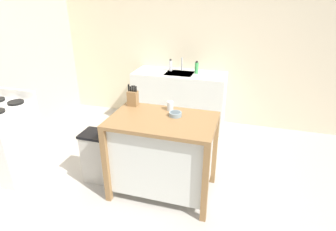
% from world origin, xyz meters
% --- Properties ---
extents(ground_plane, '(5.88, 5.88, 0.00)m').
position_xyz_m(ground_plane, '(0.00, 0.00, 0.00)').
color(ground_plane, '#ADA8A0').
rests_on(ground_plane, ground).
extents(wall_back, '(4.88, 0.10, 2.60)m').
position_xyz_m(wall_back, '(0.00, 2.25, 1.30)').
color(wall_back, beige).
rests_on(wall_back, ground).
extents(wall_left, '(0.10, 2.85, 2.60)m').
position_xyz_m(wall_left, '(-2.44, 0.82, 1.30)').
color(wall_left, beige).
rests_on(wall_left, ground).
extents(kitchen_island, '(1.11, 0.71, 0.91)m').
position_xyz_m(kitchen_island, '(0.04, 0.13, 0.51)').
color(kitchen_island, olive).
rests_on(kitchen_island, ground).
extents(knife_block, '(0.11, 0.09, 0.25)m').
position_xyz_m(knife_block, '(-0.40, 0.38, 1.01)').
color(knife_block, olive).
rests_on(knife_block, kitchen_island).
extents(bowl_stoneware_deep, '(0.13, 0.13, 0.04)m').
position_xyz_m(bowl_stoneware_deep, '(0.15, 0.23, 0.94)').
color(bowl_stoneware_deep, gray).
rests_on(bowl_stoneware_deep, kitchen_island).
extents(drinking_cup, '(0.07, 0.07, 0.10)m').
position_xyz_m(drinking_cup, '(0.05, 0.37, 0.96)').
color(drinking_cup, silver).
rests_on(drinking_cup, kitchen_island).
extents(trash_bin, '(0.36, 0.28, 0.63)m').
position_xyz_m(trash_bin, '(-0.76, 0.12, 0.32)').
color(trash_bin, '#B7B2A8').
rests_on(trash_bin, ground).
extents(sink_counter, '(1.50, 0.60, 0.91)m').
position_xyz_m(sink_counter, '(-0.23, 1.90, 0.46)').
color(sink_counter, silver).
rests_on(sink_counter, ground).
extents(sink_faucet, '(0.02, 0.02, 0.22)m').
position_xyz_m(sink_faucet, '(-0.23, 2.04, 1.02)').
color(sink_faucet, '#B7BCC1').
rests_on(sink_faucet, sink_counter).
extents(bottle_hand_soap, '(0.06, 0.06, 0.20)m').
position_xyz_m(bottle_hand_soap, '(-0.41, 1.97, 1.00)').
color(bottle_hand_soap, white).
rests_on(bottle_hand_soap, sink_counter).
extents(bottle_spray_cleaner, '(0.06, 0.06, 0.20)m').
position_xyz_m(bottle_spray_cleaner, '(0.03, 1.94, 1.00)').
color(bottle_spray_cleaner, green).
rests_on(bottle_spray_cleaner, sink_counter).
extents(stove, '(0.60, 0.60, 1.03)m').
position_xyz_m(stove, '(-1.89, -0.09, 0.46)').
color(stove, white).
rests_on(stove, ground).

